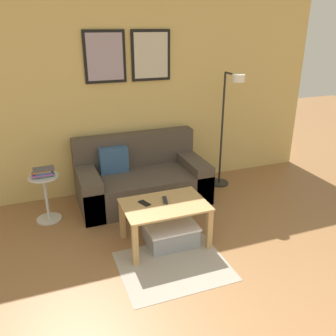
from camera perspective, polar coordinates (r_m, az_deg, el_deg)
name	(u,v)px	position (r m, az deg, el deg)	size (l,w,h in m)	color
wall_back	(123,96)	(4.74, -7.25, 11.41)	(5.60, 0.09, 2.55)	#D6B76B
area_rug	(174,266)	(3.53, 0.89, -15.39)	(1.02, 0.83, 0.01)	#A39989
couch	(141,179)	(4.63, -4.37, -1.83)	(1.62, 0.88, 0.82)	#4C4238
coffee_table	(165,212)	(3.67, -0.54, -7.04)	(0.86, 0.57, 0.46)	tan
storage_bin	(171,233)	(3.79, 0.41, -10.46)	(0.53, 0.42, 0.22)	gray
floor_lamp	(228,124)	(4.79, 9.57, 6.91)	(0.28, 0.54, 1.59)	black
side_table	(46,194)	(4.34, -19.02, -3.94)	(0.34, 0.34, 0.56)	silver
book_stack	(43,172)	(4.22, -19.43, -0.65)	(0.25, 0.16, 0.10)	#387F4C
remote_control	(165,200)	(3.67, -0.48, -5.18)	(0.04, 0.15, 0.02)	#232328
cell_phone	(144,203)	(3.64, -3.81, -5.64)	(0.07, 0.14, 0.01)	black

